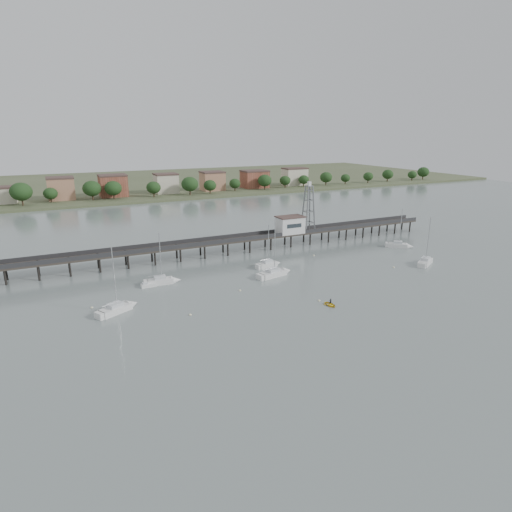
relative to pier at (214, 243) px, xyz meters
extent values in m
plane|color=slate|center=(0.00, -60.00, -3.79)|extent=(500.00, 500.00, 0.00)
cube|color=#2D2823|center=(0.00, 0.00, -0.04)|extent=(150.00, 5.00, 0.50)
cube|color=#333335|center=(0.00, -2.40, 0.76)|extent=(150.00, 0.12, 1.10)
cube|color=#333335|center=(0.00, 2.40, 0.76)|extent=(150.00, 0.12, 1.10)
cylinder|color=black|center=(0.00, -1.90, -1.99)|extent=(0.50, 0.50, 4.40)
cylinder|color=black|center=(0.00, 1.90, -1.99)|extent=(0.50, 0.50, 4.40)
cylinder|color=black|center=(73.00, -1.90, -1.99)|extent=(0.50, 0.50, 4.40)
cylinder|color=black|center=(73.00, 1.90, -1.99)|extent=(0.50, 0.50, 4.40)
cube|color=silver|center=(25.00, 0.00, 2.71)|extent=(8.00, 5.00, 5.00)
cube|color=#4C3833|center=(25.00, 0.00, 5.36)|extent=(8.40, 5.40, 0.30)
cube|color=slate|center=(31.50, 0.00, 14.36)|extent=(1.80, 1.80, 0.30)
cube|color=silver|center=(31.50, 0.00, 15.11)|extent=(0.90, 0.90, 1.20)
cube|color=white|center=(-31.62, -29.37, -3.32)|extent=(6.80, 5.14, 1.65)
cone|color=white|center=(-28.09, -27.53, -3.32)|extent=(3.50, 3.42, 2.48)
cube|color=silver|center=(-31.62, -29.37, -2.14)|extent=(3.43, 3.07, 0.75)
cylinder|color=#A5A8AA|center=(-31.23, -29.16, 3.48)|extent=(0.18, 0.18, 11.95)
cylinder|color=#A5A8AA|center=(-32.56, -29.86, -1.59)|extent=(3.35, 1.82, 0.12)
cube|color=white|center=(6.56, -23.57, -3.32)|extent=(7.40, 4.07, 1.65)
cone|color=white|center=(10.85, -22.69, -3.32)|extent=(3.40, 3.25, 2.72)
cube|color=silver|center=(6.56, -23.57, -2.14)|extent=(3.48, 2.76, 0.75)
cylinder|color=#A5A8AA|center=(7.04, -23.47, 4.06)|extent=(0.18, 0.18, 13.11)
cylinder|color=#A5A8AA|center=(5.42, -23.80, -1.59)|extent=(4.02, 0.94, 0.12)
cube|color=white|center=(53.79, -16.27, -3.32)|extent=(5.73, 5.33, 1.65)
cone|color=white|center=(56.49, -18.55, -3.32)|extent=(3.22, 3.20, 2.20)
cube|color=silver|center=(53.79, -16.27, -2.14)|extent=(3.05, 2.96, 0.75)
cylinder|color=#A5A8AA|center=(54.09, -16.52, 2.80)|extent=(0.18, 0.18, 10.59)
cylinder|color=#A5A8AA|center=(53.07, -15.66, -1.59)|extent=(2.59, 2.22, 0.12)
cube|color=white|center=(47.82, -32.81, -3.32)|extent=(6.58, 5.09, 1.65)
cone|color=white|center=(51.21, -30.95, -3.32)|extent=(3.42, 3.35, 2.41)
cube|color=silver|center=(47.82, -32.81, -2.14)|extent=(3.34, 3.01, 0.75)
cylinder|color=#A5A8AA|center=(48.20, -32.60, 3.30)|extent=(0.18, 0.18, 11.60)
cylinder|color=#A5A8AA|center=(46.92, -33.30, -1.59)|extent=(3.22, 1.84, 0.12)
cube|color=white|center=(-19.73, -16.93, -3.32)|extent=(6.04, 2.78, 1.65)
cone|color=white|center=(-16.08, -17.24, -3.32)|extent=(2.63, 2.48, 2.28)
cube|color=silver|center=(-19.73, -16.93, -2.14)|extent=(2.75, 2.04, 0.75)
cylinder|color=#A5A8AA|center=(-19.32, -16.96, 3.00)|extent=(0.18, 0.18, 10.99)
cylinder|color=#A5A8AA|center=(-20.70, -16.85, -1.59)|extent=(3.42, 0.41, 0.12)
cube|color=white|center=(8.70, -16.36, -3.32)|extent=(5.62, 2.97, 1.65)
cone|color=white|center=(11.99, -15.78, -3.32)|extent=(2.55, 2.43, 2.08)
cube|color=silver|center=(8.70, -16.36, -2.14)|extent=(2.63, 2.05, 0.75)
cylinder|color=#A5A8AA|center=(9.06, -16.29, 2.52)|extent=(0.18, 0.18, 10.02)
cylinder|color=#A5A8AA|center=(7.82, -16.51, -1.59)|extent=(3.09, 0.66, 0.12)
cube|color=white|center=(-22.59, -17.61, -3.46)|extent=(3.46, 1.50, 0.95)
cube|color=silver|center=(-23.35, -17.62, -2.89)|extent=(1.17, 1.17, 0.57)
imported|color=yellow|center=(8.58, -44.84, -3.79)|extent=(2.19, 0.81, 2.99)
imported|color=black|center=(8.58, -44.84, -3.79)|extent=(0.88, 1.37, 0.31)
ellipsoid|color=#EFEBBA|center=(-4.70, -29.06, -3.71)|extent=(0.56, 0.56, 0.39)
ellipsoid|color=#EFEBBA|center=(-35.62, -24.80, -3.71)|extent=(0.56, 0.56, 0.39)
ellipsoid|color=#EFEBBA|center=(-18.73, -36.87, -3.71)|extent=(0.56, 0.56, 0.39)
ellipsoid|color=#EFEBBA|center=(25.61, -12.78, -3.71)|extent=(0.56, 0.56, 0.39)
ellipsoid|color=#EFEBBA|center=(38.33, -31.22, -3.71)|extent=(0.56, 0.56, 0.39)
ellipsoid|color=#EFEBBA|center=(7.90, -41.78, -3.71)|extent=(0.56, 0.56, 0.39)
cube|color=#475133|center=(0.00, 185.00, -3.29)|extent=(500.00, 170.00, 1.40)
cube|color=brown|center=(-35.00, 123.00, 1.91)|extent=(13.00, 10.50, 9.00)
cube|color=brown|center=(-10.00, 123.00, 1.91)|extent=(13.00, 10.50, 9.00)
cube|color=brown|center=(18.00, 123.00, 1.91)|extent=(13.00, 10.50, 9.00)
cube|color=brown|center=(45.00, 123.00, 1.91)|extent=(13.00, 10.50, 9.00)
cube|color=brown|center=(72.00, 123.00, 1.91)|extent=(13.00, 10.50, 9.00)
cube|color=brown|center=(100.00, 123.00, 1.91)|extent=(13.00, 10.50, 9.00)
ellipsoid|color=#1B3415|center=(0.00, 111.00, 2.21)|extent=(8.00, 8.00, 6.80)
ellipsoid|color=#1B3415|center=(120.00, 111.00, 2.21)|extent=(8.00, 8.00, 6.80)
camera|label=1|loc=(-40.55, -111.29, 30.75)|focal=30.00mm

